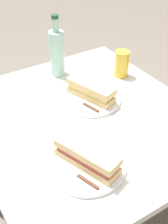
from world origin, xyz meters
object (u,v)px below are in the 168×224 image
Objects in this scene: baguette_sandwich_near at (91,90)px; knife_far at (78,176)px; plate_far at (87,165)px; dining_table at (84,141)px; knife_near at (84,104)px; plate_near at (91,99)px; baguette_sandwich_far at (87,156)px; water_bottle at (57,52)px; beer_glass at (122,64)px.

baguette_sandwich_near is 1.28× the size of knife_far.
baguette_sandwich_near is 0.88× the size of plate_far.
knife_near is (0.05, -0.03, 0.15)m from dining_table.
knife_far is (-0.34, 0.27, 0.01)m from plate_near.
knife_far reaches higher than plate_near.
dining_table is 4.22× the size of baguette_sandwich_near.
baguette_sandwich_near is (0.08, -0.08, 0.18)m from dining_table.
plate_near is 0.06m from knife_near.
dining_table is 3.71× the size of plate_far.
baguette_sandwich_far reaches higher than plate_near.
baguette_sandwich_far is at bearing 144.95° from baguette_sandwich_near.
water_bottle reaches higher than dining_table.
knife_near is (-0.03, 0.05, 0.01)m from plate_near.
water_bottle reaches higher than baguette_sandwich_far.
water_bottle reaches higher than beer_glass.
plate_far is 1.45× the size of knife_far.
knife_far is (-0.26, 0.19, 0.15)m from dining_table.
plate_near and plate_far have the same top height.
beer_glass is at bearing -66.56° from knife_near.
dining_table is 0.16m from knife_near.
plate_near is 0.43m from knife_far.
baguette_sandwich_near is 0.27m from water_bottle.
knife_far is at bearing 130.97° from beer_glass.
baguette_sandwich_near reaches higher than plate_far.
beer_glass is (0.12, -0.28, 0.04)m from knife_near.
knife_near is at bearing 119.00° from plate_near.
plate_far is (-0.28, 0.17, -0.01)m from knife_near.
dining_table is 5.40× the size of knife_far.
knife_near is 0.38m from knife_far.
dining_table is at bearing 133.40° from plate_near.
knife_near is 0.33m from plate_far.
baguette_sandwich_far is at bearing 131.99° from beer_glass.
beer_glass is at bearing -61.29° from dining_table.
baguette_sandwich_near is 0.78× the size of water_bottle.
plate_near reaches higher than dining_table.
baguette_sandwich_near is 1.81× the size of beer_glass.
beer_glass is (-0.17, -0.24, -0.05)m from water_bottle.
baguette_sandwich_far is at bearing 149.47° from knife_near.
beer_glass is at bearing -49.03° from knife_far.
plate_far is 1.10× the size of baguette_sandwich_far.
knife_far is at bearing 141.72° from baguette_sandwich_near.
water_bottle reaches higher than plate_far.
knife_far is (-0.03, 0.05, 0.01)m from plate_far.
baguette_sandwich_near is at bearing -177.25° from water_bottle.
knife_near is 0.31m from water_bottle.
knife_far reaches higher than dining_table.
water_bottle is at bearing -22.95° from knife_far.
knife_near is (-0.03, 0.05, -0.03)m from baguette_sandwich_near.
baguette_sandwich_far reaches higher than knife_far.
baguette_sandwich_near is at bearing 0.00° from plate_near.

